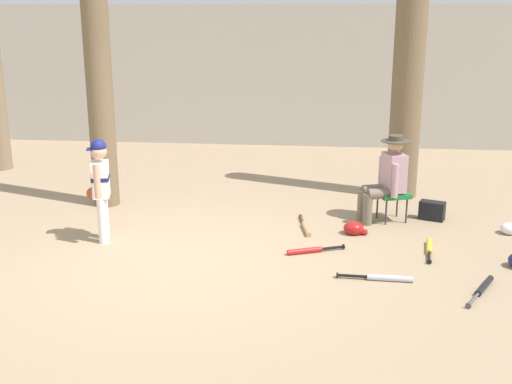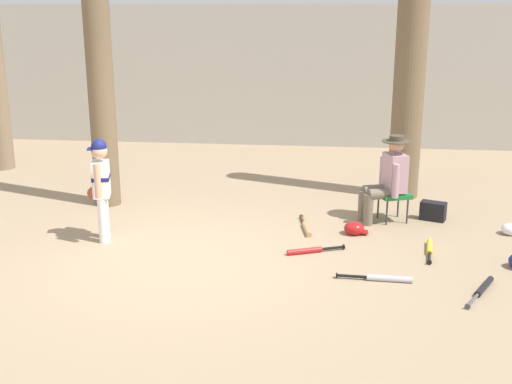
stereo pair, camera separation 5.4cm
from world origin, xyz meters
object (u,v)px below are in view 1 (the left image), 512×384
Objects in this scene: bat_black_composite at (483,288)px; batting_helmet_white at (510,229)px; tree_near_player at (96,41)px; young_ballplayer at (100,183)px; bat_yellow_trainer at (429,248)px; seated_spectator at (387,176)px; folding_stool at (392,195)px; tree_behind_spectator at (408,69)px; bat_aluminum_silver at (384,278)px; bat_wood_tan at (305,227)px; handbag_beside_stool at (432,211)px; bat_red_barrel at (309,250)px; batting_helmet_red at (354,228)px.

bat_black_composite is 2.66× the size of batting_helmet_white.
tree_near_player is 2.31m from young_ballplayer.
tree_near_player is at bearing 162.14° from bat_yellow_trainer.
bat_yellow_trainer is at bearing -68.29° from seated_spectator.
folding_stool is 1.24m from bat_yellow_trainer.
tree_behind_spectator is 3.96m from bat_aluminum_silver.
folding_stool is at bearing 24.47° from bat_wood_tan.
tree_behind_spectator is 1.92m from seated_spectator.
young_ballplayer is at bearing -161.95° from seated_spectator.
handbag_beside_stool is at bearing 93.89° from bat_black_composite.
bat_aluminum_silver is (-0.54, -3.41, -1.94)m from tree_behind_spectator.
folding_stool reaches higher than bat_aluminum_silver.
seated_spectator is 1.62× the size of bat_yellow_trainer.
folding_stool is 0.62m from handbag_beside_stool.
seated_spectator is 1.72× the size of bat_red_barrel.
seated_spectator is 1.53× the size of bat_wood_tan.
tree_behind_spectator reaches higher than batting_helmet_red.
tree_near_player is 7.44× the size of bat_yellow_trainer.
tree_near_player is 6.04m from bat_black_composite.
batting_helmet_red is at bearing -146.63° from handbag_beside_stool.
handbag_beside_stool is at bearing 69.29° from bat_aluminum_silver.
tree_behind_spectator is at bearing 125.75° from batting_helmet_white.
bat_red_barrel is at bearing 138.20° from bat_aluminum_silver.
tree_near_player is 6.74× the size of bat_aluminum_silver.
batting_helmet_red is (-0.45, -0.59, -0.56)m from seated_spectator.
batting_helmet_red is at bearing -14.53° from tree_near_player.
batting_helmet_red is (-1.27, 1.64, 0.04)m from bat_black_composite.
handbag_beside_stool reaches higher than bat_red_barrel.
tree_near_player is 5.19m from bat_aluminum_silver.
bat_red_barrel is at bearing -126.62° from batting_helmet_red.
tree_near_player reaches higher than bat_wood_tan.
handbag_beside_stool is at bearing 80.12° from bat_yellow_trainer.
bat_yellow_trainer is 2.63× the size of batting_helmet_white.
handbag_beside_stool is at bearing -75.95° from tree_behind_spectator.
bat_red_barrel is at bearing -3.64° from young_ballplayer.
batting_helmet_white is at bearing 20.75° from bat_red_barrel.
young_ballplayer is 3.92m from folding_stool.
bat_yellow_trainer is 1.06× the size of bat_red_barrel.
seated_spectator is 3.84× the size of batting_helmet_red.
tree_behind_spectator reaches higher than bat_red_barrel.
bat_wood_tan is (-1.74, -0.64, -0.10)m from handbag_beside_stool.
bat_black_composite is 0.96× the size of bat_wood_tan.
bat_yellow_trainer is at bearing 57.41° from bat_aluminum_silver.
seated_spectator is at bearing 53.22° from bat_red_barrel.
bat_red_barrel is (2.61, -0.17, -0.71)m from young_ballplayer.
bat_red_barrel is (-1.10, -1.37, -0.33)m from folding_stool.
young_ballplayer is at bearing -169.54° from batting_helmet_red.
batting_helmet_white is at bearing -14.94° from folding_stool.
bat_wood_tan is (-1.90, 1.73, 0.00)m from bat_black_composite.
batting_helmet_red is (-0.27, 1.49, 0.04)m from bat_aluminum_silver.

